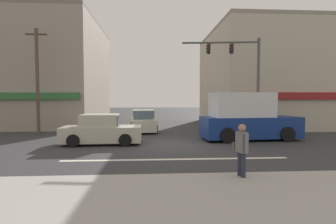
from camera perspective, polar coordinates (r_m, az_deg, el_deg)
ground_plane at (r=13.92m, az=0.38°, el=-7.00°), size 120.00×120.00×0.00m
lane_marking_stripe at (r=10.50m, az=1.76°, el=-10.24°), size 9.00×0.24×0.01m
sidewalk_curb at (r=5.76m, az=6.84°, el=-20.76°), size 40.00×5.00×0.16m
building_left_block at (r=27.66m, az=-26.04°, el=7.47°), size 11.04×12.16×9.50m
building_right_corner at (r=26.29m, az=21.57°, el=6.83°), size 11.27×11.71×8.60m
utility_pole_near_left at (r=19.79m, az=-26.56°, el=6.35°), size 1.40×0.22×7.10m
traffic_light_mast at (r=17.39m, az=15.94°, el=8.66°), size 4.86×0.73×6.20m
box_truck_crossing_rightbound at (r=15.92m, az=16.75°, el=-1.34°), size 5.73×2.55×2.75m
sedan_waiting_far at (r=19.42m, az=-5.40°, el=-2.10°), size 2.09×4.20×1.58m
sedan_crossing_leftbound at (r=14.30m, az=-14.21°, el=-3.95°), size 4.13×1.93×1.58m
pedestrian_foreground_with_bag at (r=7.86m, az=15.70°, el=-7.75°), size 0.31×0.69×1.67m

